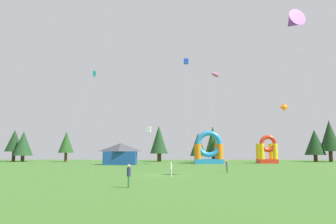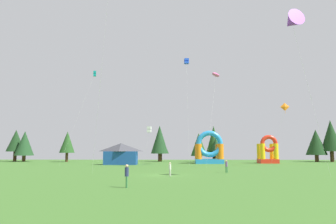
# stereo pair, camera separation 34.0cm
# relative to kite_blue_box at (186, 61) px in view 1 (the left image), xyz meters

# --- Properties ---
(ground_plane) EXTENTS (120.00, 120.00, 0.00)m
(ground_plane) POSITION_rel_kite_blue_box_xyz_m (-3.41, -25.87, -21.25)
(ground_plane) COLOR #3D6B28
(kite_blue_box) EXTENTS (0.97, 3.92, 21.82)m
(kite_blue_box) POSITION_rel_kite_blue_box_xyz_m (0.00, 0.00, 0.00)
(kite_blue_box) COLOR blue
(kite_blue_box) RESTS_ON ground_plane
(kite_teal_box) EXTENTS (6.08, 2.05, 18.32)m
(kite_teal_box) POSITION_rel_kite_blue_box_xyz_m (-18.09, -4.13, -3.54)
(kite_teal_box) COLOR #0C7F7A
(kite_teal_box) RESTS_ON ground_plane
(kite_purple_delta) EXTENTS (5.06, 2.70, 18.29)m
(kite_purple_delta) POSITION_rel_kite_blue_box_xyz_m (10.86, -30.31, -4.15)
(kite_purple_delta) COLOR purple
(kite_purple_delta) RESTS_ON ground_plane
(kite_pink_parafoil) EXTENTS (4.05, 8.72, 18.55)m
(kite_pink_parafoil) POSITION_rel_kite_blue_box_xyz_m (5.83, -1.58, -3.27)
(kite_pink_parafoil) COLOR #EA599E
(kite_pink_parafoil) RESTS_ON ground_plane
(kite_white_box) EXTENTS (1.47, 0.82, 7.36)m
(kite_white_box) POSITION_rel_kite_blue_box_xyz_m (-7.27, -4.50, -14.43)
(kite_white_box) COLOR white
(kite_white_box) RESTS_ON ground_plane
(kite_orange_diamond) EXTENTS (2.71, 3.81, 11.50)m
(kite_orange_diamond) POSITION_rel_kite_blue_box_xyz_m (18.06, -5.21, -10.37)
(kite_orange_diamond) COLOR orange
(kite_orange_diamond) RESTS_ON ground_plane
(person_far_side) EXTENTS (0.39, 0.39, 1.84)m
(person_far_side) POSITION_rel_kite_blue_box_xyz_m (-5.88, -38.80, -20.16)
(person_far_side) COLOR #33723F
(person_far_side) RESTS_ON ground_plane
(person_left_edge) EXTENTS (0.30, 0.30, 1.66)m
(person_left_edge) POSITION_rel_kite_blue_box_xyz_m (4.58, -21.81, -20.26)
(person_left_edge) COLOR #33723F
(person_left_edge) RESTS_ON ground_plane
(person_midfield) EXTENTS (0.38, 0.38, 1.58)m
(person_midfield) POSITION_rel_kite_blue_box_xyz_m (-2.71, -27.69, -20.31)
(person_midfield) COLOR silver
(person_midfield) RESTS_ON ground_plane
(inflatable_blue_arch) EXTENTS (6.04, 4.79, 7.16)m
(inflatable_blue_arch) POSITION_rel_kite_blue_box_xyz_m (5.00, 6.17, -18.64)
(inflatable_blue_arch) COLOR #268CD8
(inflatable_blue_arch) RESTS_ON ground_plane
(inflatable_yellow_castle) EXTENTS (4.05, 3.99, 6.31)m
(inflatable_yellow_castle) POSITION_rel_kite_blue_box_xyz_m (18.42, 8.45, -18.82)
(inflatable_yellow_castle) COLOR red
(inflatable_yellow_castle) RESTS_ON ground_plane
(festival_tent) EXTENTS (6.57, 3.22, 4.35)m
(festival_tent) POSITION_rel_kite_blue_box_xyz_m (-13.53, 0.78, -19.07)
(festival_tent) COLOR #19478C
(festival_tent) RESTS_ON ground_plane
(tree_row_0) EXTENTS (4.66, 4.66, 8.30)m
(tree_row_0) POSITION_rel_kite_blue_box_xyz_m (-44.93, 18.96, -15.87)
(tree_row_0) COLOR #4C331E
(tree_row_0) RESTS_ON ground_plane
(tree_row_1) EXTENTS (4.84, 4.84, 7.82)m
(tree_row_1) POSITION_rel_kite_blue_box_xyz_m (-41.68, 17.22, -16.60)
(tree_row_1) COLOR #4C331E
(tree_row_1) RESTS_ON ground_plane
(tree_row_2) EXTENTS (3.78, 3.78, 7.63)m
(tree_row_2) POSITION_rel_kite_blue_box_xyz_m (-29.82, 15.35, -16.35)
(tree_row_2) COLOR #4C331E
(tree_row_2) RESTS_ON ground_plane
(tree_row_3) EXTENTS (4.51, 4.51, 9.33)m
(tree_row_3) POSITION_rel_kite_blue_box_xyz_m (-6.65, 18.76, -15.60)
(tree_row_3) COLOR #4C331E
(tree_row_3) RESTS_ON ground_plane
(tree_row_4) EXTENTS (4.31, 4.31, 7.25)m
(tree_row_4) POSITION_rel_kite_blue_box_xyz_m (-6.42, 19.19, -16.65)
(tree_row_4) COLOR #4C331E
(tree_row_4) RESTS_ON ground_plane
(tree_row_5) EXTENTS (3.98, 3.98, 7.12)m
(tree_row_5) POSITION_rel_kite_blue_box_xyz_m (3.27, 14.50, -16.96)
(tree_row_5) COLOR #4C331E
(tree_row_5) RESTS_ON ground_plane
(tree_row_6) EXTENTS (4.22, 4.22, 9.17)m
(tree_row_6) POSITION_rel_kite_blue_box_xyz_m (7.43, 18.79, -15.78)
(tree_row_6) COLOR #4C331E
(tree_row_6) RESTS_ON ground_plane
(tree_row_7) EXTENTS (3.56, 3.56, 8.60)m
(tree_row_7) POSITION_rel_kite_blue_box_xyz_m (7.43, 18.45, -15.65)
(tree_row_7) COLOR #4C331E
(tree_row_7) RESTS_ON ground_plane
(tree_row_8) EXTENTS (3.06, 3.06, 6.26)m
(tree_row_8) POSITION_rel_kite_blue_box_xyz_m (7.72, 16.80, -17.39)
(tree_row_8) COLOR #4C331E
(tree_row_8) RESTS_ON ground_plane
(tree_row_9) EXTENTS (5.18, 5.18, 8.17)m
(tree_row_9) POSITION_rel_kite_blue_box_xyz_m (33.31, 18.17, -16.34)
(tree_row_9) COLOR #4C331E
(tree_row_9) RESTS_ON ground_plane
(tree_row_10) EXTENTS (5.09, 5.09, 10.53)m
(tree_row_10) POSITION_rel_kite_blue_box_xyz_m (36.80, 17.43, -14.72)
(tree_row_10) COLOR #4C331E
(tree_row_10) RESTS_ON ground_plane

